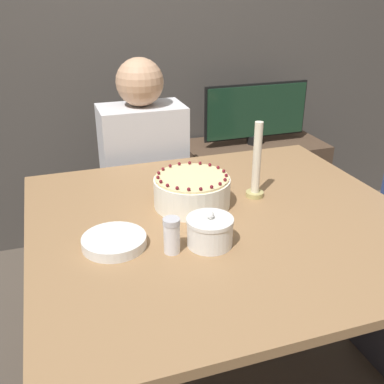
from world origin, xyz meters
TOP-DOWN VIEW (x-y plane):
  - wall_behind at (0.00, 1.40)m, footprint 8.00×0.05m
  - dining_table at (0.00, 0.00)m, footprint 1.28×1.18m
  - cake at (-0.07, 0.13)m, footprint 0.27×0.27m
  - sugar_bowl at (-0.11, -0.14)m, footprint 0.14×0.14m
  - sugar_shaker at (-0.23, -0.15)m, footprint 0.05×0.05m
  - plate_stack at (-0.38, -0.06)m, footprint 0.19×0.19m
  - candle at (0.17, 0.12)m, footprint 0.07×0.07m
  - person_man_blue_shirt at (-0.10, 0.79)m, footprint 0.40×0.34m
  - side_cabinet at (0.67, 1.13)m, footprint 0.85×0.44m
  - tv_monitor at (0.67, 1.14)m, footprint 0.65×0.10m

SIDE VIEW (x-z plane):
  - side_cabinet at x=0.67m, z-range 0.00..0.61m
  - person_man_blue_shirt at x=-0.10m, z-range -0.07..1.13m
  - dining_table at x=0.00m, z-range 0.28..1.06m
  - plate_stack at x=-0.38m, z-range 0.78..0.81m
  - tv_monitor at x=0.67m, z-range 0.62..0.98m
  - sugar_bowl at x=-0.11m, z-range 0.77..0.88m
  - cake at x=-0.07m, z-range 0.77..0.89m
  - sugar_shaker at x=-0.23m, z-range 0.78..0.89m
  - candle at x=0.17m, z-range 0.75..1.04m
  - wall_behind at x=0.00m, z-range 0.00..2.60m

